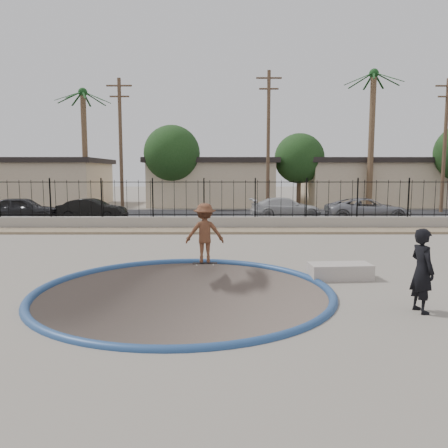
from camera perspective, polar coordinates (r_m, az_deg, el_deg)
name	(u,v)px	position (r m, az deg, el deg)	size (l,w,h in m)	color
ground	(206,245)	(23.33, -2.41, -2.78)	(120.00, 120.00, 2.20)	gray
bowl_pit	(184,292)	(10.41, -5.26, -8.79)	(6.84, 6.84, 1.80)	#473E36
coping_ring	(184,292)	(10.41, -5.26, -8.79)	(7.04, 7.04, 0.20)	navy
rock_strip	(203,231)	(20.39, -2.74, -0.90)	(42.00, 1.60, 0.11)	#9E8867
retaining_wall	(204,223)	(21.45, -2.61, 0.15)	(42.00, 0.45, 0.60)	gray
fence	(204,198)	(21.34, -2.63, 3.35)	(40.00, 0.04, 1.80)	black
street	(209,215)	(28.13, -2.03, 1.17)	(90.00, 8.00, 0.04)	black
house_west	(37,181)	(40.73, -23.27, 5.13)	(11.60, 8.60, 3.90)	#C4AE8C
house_center	(212,181)	(37.50, -1.57, 5.59)	(10.60, 8.60, 3.90)	#C4AE8C
house_east	(375,181)	(39.71, 19.16, 5.28)	(12.60, 8.60, 3.90)	#C4AE8C
palm_mid	(84,122)	(36.85, -17.84, 12.58)	(2.30, 2.30, 9.30)	brown
palm_right	(372,110)	(35.09, 18.82, 13.91)	(2.30, 2.30, 10.30)	brown
utility_pole_left	(121,143)	(30.83, -13.34, 10.21)	(1.70, 0.24, 9.00)	#473323
utility_pole_mid	(268,140)	(30.22, 5.80, 10.91)	(1.70, 0.24, 9.50)	#473323
utility_pole_right	(445,143)	(33.62, 26.88, 9.36)	(1.70, 0.24, 9.00)	#473323
street_tree_left	(172,154)	(34.23, -6.82, 9.13)	(4.32, 4.32, 6.36)	#473323
street_tree_mid	(299,159)	(35.52, 9.80, 8.42)	(3.96, 3.96, 5.83)	#473323
skater	(205,236)	(13.08, -2.53, -1.59)	(1.14, 0.66, 1.77)	brown
skateboard	(205,263)	(13.22, -2.52, -5.15)	(0.76, 0.24, 0.06)	black
videographer	(422,271)	(9.56, 24.46, -5.56)	(0.62, 0.41, 1.69)	black
concrete_ledge	(340,271)	(11.93, 14.91, -5.98)	(1.60, 0.70, 0.40)	#ABA097
car_a	(23,209)	(26.92, -24.82, 1.79)	(1.62, 4.03, 1.37)	black
car_b	(92,210)	(25.74, -16.82, 1.78)	(1.32, 3.78, 1.25)	black
car_c	(286,208)	(26.34, 8.06, 2.10)	(1.72, 4.22, 1.22)	#B9B9BB
car_d	(368,210)	(25.79, 18.24, 1.80)	(2.15, 4.65, 1.29)	gray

